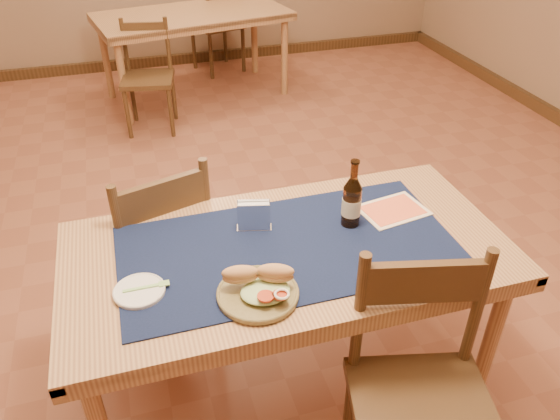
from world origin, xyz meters
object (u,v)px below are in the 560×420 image
object	(u,v)px
chair_main_far	(158,246)
napkin_holder	(254,216)
back_table	(193,22)
chair_main_near	(422,397)
beer_bottle	(352,201)
main_table	(288,265)
sandwich_plate	(260,288)

from	to	relation	value
chair_main_far	napkin_holder	bearing A→B (deg)	-45.11
back_table	chair_main_near	bearing A→B (deg)	-88.69
beer_bottle	back_table	bearing A→B (deg)	91.47
main_table	beer_bottle	xyz separation A→B (m)	(0.27, 0.07, 0.19)
chair_main_far	napkin_holder	world-z (taller)	chair_main_far
back_table	chair_main_near	size ratio (longest dim) A/B	1.80
chair_main_near	beer_bottle	world-z (taller)	beer_bottle
chair_main_far	sandwich_plate	distance (m)	0.83
main_table	sandwich_plate	xyz separation A→B (m)	(-0.16, -0.21, 0.12)
back_table	chair_main_far	distance (m)	2.92
napkin_holder	chair_main_near	bearing A→B (deg)	-62.57
chair_main_near	chair_main_far	bearing A→B (deg)	124.24
chair_main_near	beer_bottle	bearing A→B (deg)	90.48
back_table	main_table	bearing A→B (deg)	-93.17
chair_main_far	chair_main_near	size ratio (longest dim) A/B	0.97
chair_main_far	sandwich_plate	world-z (taller)	chair_main_far
chair_main_near	sandwich_plate	distance (m)	0.62
beer_bottle	napkin_holder	world-z (taller)	beer_bottle
chair_main_near	beer_bottle	xyz separation A→B (m)	(-0.01, 0.62, 0.36)
beer_bottle	sandwich_plate	bearing A→B (deg)	-146.69
main_table	beer_bottle	distance (m)	0.34
napkin_holder	back_table	bearing A→B (deg)	85.12
back_table	beer_bottle	xyz separation A→B (m)	(0.08, -3.28, 0.19)
back_table	beer_bottle	distance (m)	3.28
main_table	napkin_holder	world-z (taller)	napkin_holder
chair_main_near	napkin_holder	distance (m)	0.84
sandwich_plate	beer_bottle	bearing A→B (deg)	33.31
back_table	napkin_holder	bearing A→B (deg)	-94.88
chair_main_near	beer_bottle	size ratio (longest dim) A/B	3.54
main_table	chair_main_far	bearing A→B (deg)	131.45
beer_bottle	napkin_holder	bearing A→B (deg)	167.86
chair_main_far	beer_bottle	world-z (taller)	beer_bottle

